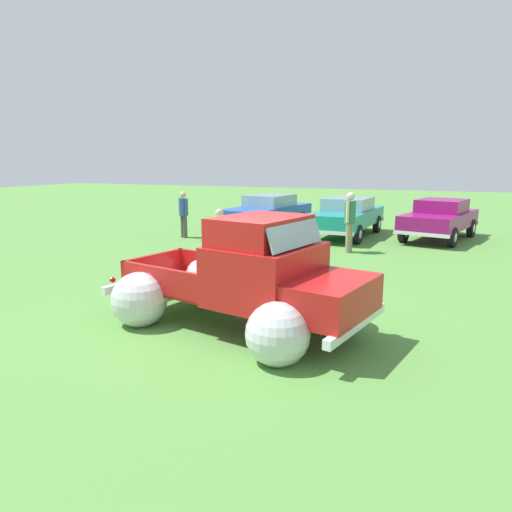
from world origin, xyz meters
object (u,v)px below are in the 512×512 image
Objects in this scene: spectator_1 at (183,212)px; spectator_2 at (350,218)px; show_car_0 at (268,211)px; show_car_2 at (440,218)px; spectator_0 at (220,236)px; show_car_1 at (347,215)px; vintage_pickup_truck at (252,285)px.

spectator_1 is 6.21m from spectator_2.
show_car_0 is 3.64m from spectator_1.
spectator_2 reaches higher than show_car_2.
show_car_1 is at bearing 114.81° from spectator_0.
spectator_0 is at bearing 21.75° from show_car_0.
vintage_pickup_truck is at bearing 29.97° from show_car_0.
show_car_1 is 6.06m from spectator_1.
spectator_2 reaches higher than show_car_1.
vintage_pickup_truck reaches higher than spectator_0.
show_car_0 is at bearing -90.23° from show_car_1.
vintage_pickup_truck is 4.27m from spectator_0.
spectator_1 is at bearing 139.83° from vintage_pickup_truck.
vintage_pickup_truck is at bearing -16.79° from spectator_0.
show_car_0 is 2.60× the size of spectator_2.
spectator_0 is 0.87× the size of spectator_2.
vintage_pickup_truck reaches higher than spectator_1.
show_car_2 is at bearing 102.38° from show_car_0.
vintage_pickup_truck is 2.92× the size of spectator_1.
show_car_1 is at bearing 111.49° from spectator_2.
vintage_pickup_truck is 11.43m from show_car_0.
spectator_1 is at bearing -56.12° from show_car_2.
vintage_pickup_truck is at bearing -82.75° from spectator_2.
spectator_1 is at bearing 169.47° from spectator_0.
show_car_2 is (3.25, 0.47, -0.01)m from show_car_1.
show_car_2 is 2.66× the size of spectator_1.
spectator_0 reaches higher than show_car_1.
spectator_2 is at bearing 95.74° from spectator_0.
vintage_pickup_truck is at bearing 7.63° from show_car_1.
spectator_2 is (0.70, -3.15, 0.28)m from show_car_1.
vintage_pickup_truck is at bearing 65.96° from spectator_1.
spectator_0 reaches higher than show_car_2.
show_car_1 is 3.28m from show_car_2.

